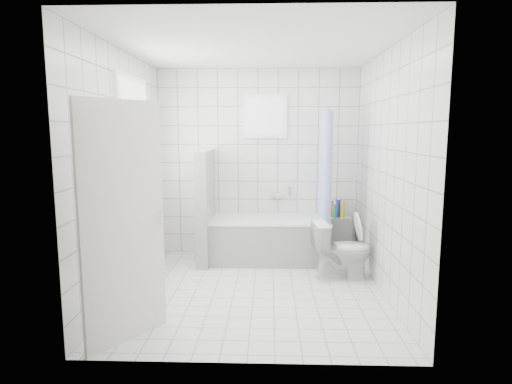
{
  "coord_description": "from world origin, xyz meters",
  "views": [
    {
      "loc": [
        0.17,
        -4.53,
        1.75
      ],
      "look_at": [
        0.01,
        0.35,
        1.05
      ],
      "focal_mm": 30.0,
      "sensor_mm": 36.0,
      "label": 1
    }
  ],
  "objects": [
    {
      "name": "window_sill",
      "position": [
        -1.31,
        0.3,
        0.86
      ],
      "size": [
        0.18,
        1.02,
        0.08
      ],
      "primitive_type": "cube",
      "color": "white",
      "rests_on": "wall_left"
    },
    {
      "name": "ceiling",
      "position": [
        0.0,
        0.0,
        2.6
      ],
      "size": [
        3.0,
        3.0,
        0.0
      ],
      "primitive_type": "plane",
      "rotation": [
        3.14,
        0.0,
        0.0
      ],
      "color": "white",
      "rests_on": "ground"
    },
    {
      "name": "ground",
      "position": [
        0.0,
        0.0,
        0.0
      ],
      "size": [
        3.0,
        3.0,
        0.0
      ],
      "primitive_type": "plane",
      "color": "white",
      "rests_on": "ground"
    },
    {
      "name": "window_back",
      "position": [
        0.1,
        1.46,
        1.95
      ],
      "size": [
        0.5,
        0.01,
        0.5
      ],
      "primitive_type": "cube",
      "color": "white",
      "rests_on": "wall_back"
    },
    {
      "name": "tiled_ledge",
      "position": [
        1.11,
        1.38,
        0.28
      ],
      "size": [
        0.4,
        0.24,
        0.55
      ],
      "primitive_type": "cube",
      "color": "white",
      "rests_on": "ground"
    },
    {
      "name": "partition_wall",
      "position": [
        -0.68,
        1.07,
        0.75
      ],
      "size": [
        0.15,
        0.85,
        1.5
      ],
      "primitive_type": "cube",
      "color": "white",
      "rests_on": "ground"
    },
    {
      "name": "ledge_bottles",
      "position": [
        1.11,
        1.36,
        0.66
      ],
      "size": [
        0.18,
        0.17,
        0.24
      ],
      "color": "yellow",
      "rests_on": "tiled_ledge"
    },
    {
      "name": "window_left",
      "position": [
        -1.35,
        0.3,
        1.6
      ],
      "size": [
        0.01,
        0.9,
        1.4
      ],
      "primitive_type": "cube",
      "color": "white",
      "rests_on": "wall_left"
    },
    {
      "name": "wall_back",
      "position": [
        0.0,
        1.5,
        1.3
      ],
      "size": [
        2.8,
        0.02,
        2.6
      ],
      "primitive_type": "cube",
      "color": "white",
      "rests_on": "ground"
    },
    {
      "name": "shower_curtain",
      "position": [
        0.9,
        0.97,
        1.1
      ],
      "size": [
        0.14,
        0.48,
        1.78
      ],
      "primitive_type": null,
      "color": "#4860D6",
      "rests_on": "curtain_rod"
    },
    {
      "name": "curtain_rod",
      "position": [
        0.9,
        1.1,
        2.0
      ],
      "size": [
        0.02,
        0.8,
        0.02
      ],
      "primitive_type": "cylinder",
      "rotation": [
        1.57,
        0.0,
        0.0
      ],
      "color": "silver",
      "rests_on": "wall_back"
    },
    {
      "name": "wall_right",
      "position": [
        1.4,
        0.0,
        1.3
      ],
      "size": [
        0.02,
        3.0,
        2.6
      ],
      "primitive_type": "cube",
      "color": "white",
      "rests_on": "ground"
    },
    {
      "name": "wall_left",
      "position": [
        -1.4,
        0.0,
        1.3
      ],
      "size": [
        0.02,
        3.0,
        2.6
      ],
      "primitive_type": "cube",
      "color": "white",
      "rests_on": "ground"
    },
    {
      "name": "wall_front",
      "position": [
        0.0,
        -1.5,
        1.3
      ],
      "size": [
        2.8,
        0.02,
        2.6
      ],
      "primitive_type": "cube",
      "color": "white",
      "rests_on": "ground"
    },
    {
      "name": "sill_bottles",
      "position": [
        -1.3,
        0.19,
        1.04
      ],
      "size": [
        0.15,
        0.59,
        0.33
      ],
      "color": "white",
      "rests_on": "window_sill"
    },
    {
      "name": "bathtub",
      "position": [
        0.17,
        1.12,
        0.29
      ],
      "size": [
        1.58,
        0.77,
        0.58
      ],
      "color": "white",
      "rests_on": "ground"
    },
    {
      "name": "tub_faucet",
      "position": [
        0.27,
        1.46,
        0.85
      ],
      "size": [
        0.18,
        0.06,
        0.06
      ],
      "primitive_type": "cube",
      "color": "silver",
      "rests_on": "wall_back"
    },
    {
      "name": "door",
      "position": [
        -1.02,
        -1.15,
        1.0
      ],
      "size": [
        0.49,
        0.68,
        2.0
      ],
      "primitive_type": "cube",
      "rotation": [
        0.0,
        0.0,
        -0.61
      ],
      "color": "silver",
      "rests_on": "ground"
    },
    {
      "name": "toilet",
      "position": [
        1.03,
        0.42,
        0.35
      ],
      "size": [
        0.73,
        0.47,
        0.7
      ],
      "primitive_type": "imported",
      "rotation": [
        0.0,
        0.0,
        1.7
      ],
      "color": "white",
      "rests_on": "ground"
    }
  ]
}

